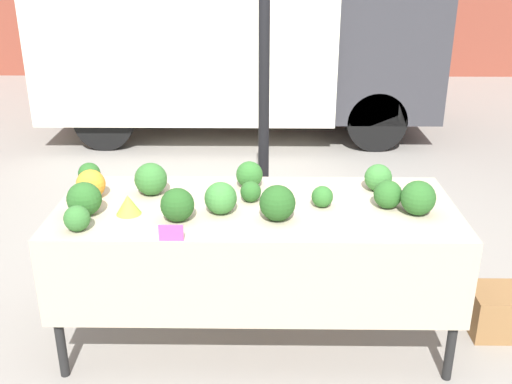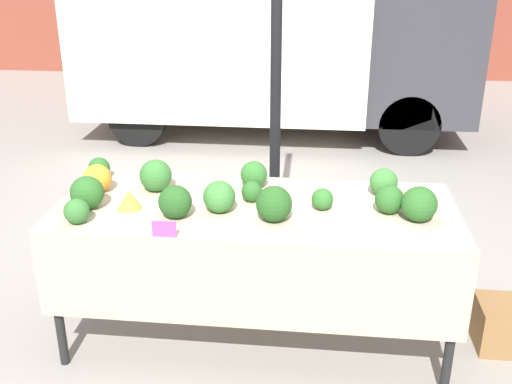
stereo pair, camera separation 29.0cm
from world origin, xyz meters
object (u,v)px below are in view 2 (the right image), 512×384
object	(u,v)px
parked_truck	(263,31)
produce_crate	(509,325)
orange_cauliflower	(97,178)
price_sign	(164,229)

from	to	relation	value
parked_truck	produce_crate	world-z (taller)	parked_truck
orange_cauliflower	price_sign	bearing A→B (deg)	-45.22
parked_truck	price_sign	size ratio (longest dim) A/B	37.99
price_sign	parked_truck	bearing A→B (deg)	89.99
price_sign	orange_cauliflower	bearing A→B (deg)	134.78
price_sign	produce_crate	world-z (taller)	price_sign
parked_truck	produce_crate	distance (m)	4.88
price_sign	produce_crate	xyz separation A→B (m)	(1.87, 0.48, -0.75)
price_sign	produce_crate	size ratio (longest dim) A/B	0.32
orange_cauliflower	price_sign	xyz separation A→B (m)	(0.52, -0.53, -0.04)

